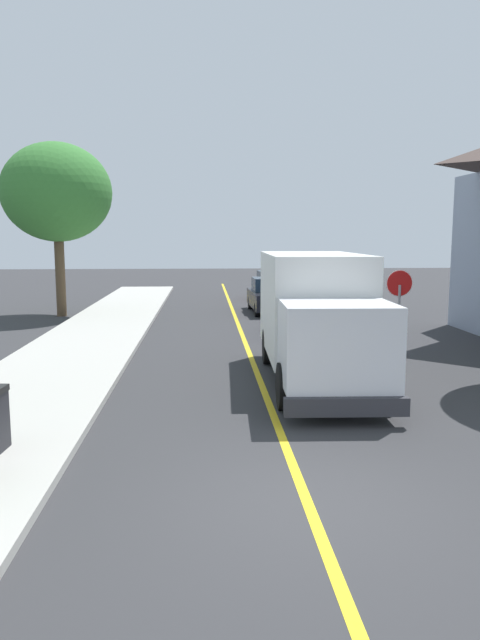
% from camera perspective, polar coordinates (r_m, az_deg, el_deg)
% --- Properties ---
extents(ground_plane, '(120.00, 120.00, 0.00)m').
position_cam_1_polar(ground_plane, '(8.50, 6.60, -17.30)').
color(ground_plane, '#303033').
extents(sidewalk_curb, '(3.60, 60.00, 0.15)m').
position_cam_1_polar(sidewalk_curb, '(12.74, -21.91, -8.75)').
color(sidewalk_curb, '#ADAAA3').
rests_on(sidewalk_curb, ground).
extents(centre_line_yellow, '(0.16, 56.00, 0.01)m').
position_cam_1_polar(centre_line_yellow, '(17.98, 1.04, -3.57)').
color(centre_line_yellow, gold).
rests_on(centre_line_yellow, ground).
extents(box_truck, '(2.63, 7.25, 3.20)m').
position_cam_1_polar(box_truck, '(14.95, 7.39, 0.83)').
color(box_truck, silver).
rests_on(box_truck, ground).
extents(parked_car_near, '(1.92, 4.45, 1.67)m').
position_cam_1_polar(parked_car_near, '(22.01, 5.94, 0.62)').
color(parked_car_near, '#2D4793').
rests_on(parked_car_near, ground).
extents(parked_car_mid, '(1.92, 4.45, 1.67)m').
position_cam_1_polar(parked_car_mid, '(28.39, 2.91, 2.33)').
color(parked_car_mid, black).
rests_on(parked_car_mid, ground).
extents(parked_car_far, '(1.97, 4.47, 1.67)m').
position_cam_1_polar(parked_car_far, '(34.07, 3.16, 3.29)').
color(parked_car_far, maroon).
rests_on(parked_car_far, ground).
extents(stop_sign, '(0.80, 0.10, 2.65)m').
position_cam_1_polar(stop_sign, '(18.32, 15.18, 2.22)').
color(stop_sign, gray).
rests_on(stop_sign, ground).
extents(street_tree_down_block, '(4.90, 4.90, 7.82)m').
position_cam_1_polar(street_tree_down_block, '(28.23, -17.35, 11.69)').
color(street_tree_down_block, brown).
rests_on(street_tree_down_block, ground).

